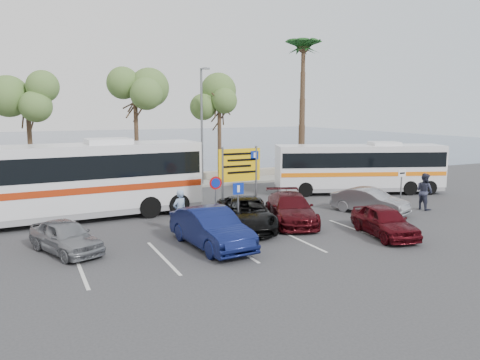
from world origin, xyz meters
name	(u,v)px	position (x,y,z in m)	size (l,w,h in m)	color
ground	(250,238)	(0.00, 0.00, 0.00)	(120.00, 120.00, 0.00)	#323234
kerb_strip	(160,187)	(0.00, 14.00, 0.07)	(44.00, 2.40, 0.15)	gray
seawall	(152,179)	(0.00, 16.00, 0.30)	(48.00, 0.80, 0.60)	gray
sea	(80,143)	(0.00, 60.00, 0.01)	(140.00, 140.00, 0.00)	#414F68
tree_left	(27,99)	(-8.00, 14.00, 6.00)	(3.20, 3.20, 7.20)	#382619
tree_mid	(135,89)	(-1.50, 14.00, 6.65)	(3.20, 3.20, 8.00)	#382619
tree_right	(219,98)	(4.50, 14.00, 6.17)	(3.20, 3.20, 7.40)	#382619
palm_tree	(303,50)	(11.50, 14.00, 9.87)	(4.80, 4.80, 11.20)	#382619
street_lamp_right	(202,120)	(3.00, 13.52, 4.60)	(0.45, 1.15, 8.01)	slate
direction_sign	(240,171)	(1.00, 3.20, 2.43)	(2.20, 0.12, 3.60)	slate
sign_no_stop	(216,193)	(-0.60, 2.38, 1.58)	(0.60, 0.08, 2.35)	slate
sign_parking	(238,201)	(-0.20, 0.79, 1.47)	(0.50, 0.07, 2.25)	slate
sign_taxi	(401,184)	(9.80, 1.49, 1.42)	(0.50, 0.07, 2.20)	slate
lane_markings	(236,247)	(-1.14, -1.00, 0.00)	(12.02, 4.20, 0.01)	silver
coach_bus_left	(70,183)	(-6.50, 6.50, 1.83)	(12.77, 3.24, 3.95)	white
coach_bus_right	(359,169)	(11.07, 6.50, 1.53)	(10.73, 5.86, 3.31)	white
car_silver_a	(66,236)	(-7.25, 1.14, 0.63)	(1.49, 3.71, 1.26)	gray
car_blue	(211,228)	(-2.00, -0.55, 0.77)	(1.63, 4.66, 1.54)	#10194D
car_maroon	(291,209)	(2.90, 1.50, 0.69)	(1.94, 4.78, 1.39)	#430B10
car_red	(384,221)	(5.30, -2.21, 0.66)	(1.55, 3.86, 1.31)	#4D0B12
suv_black	(246,213)	(0.50, 1.50, 0.70)	(2.31, 5.02, 1.40)	black
car_silver_b	(370,201)	(7.70, 1.50, 0.65)	(1.38, 3.97, 1.31)	gray
pedestrian_near	(180,211)	(-2.40, 2.17, 0.95)	(0.69, 0.45, 1.90)	#829CBD
pedestrian_far	(424,191)	(11.00, 1.00, 0.99)	(0.96, 0.75, 1.98)	#2E3145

